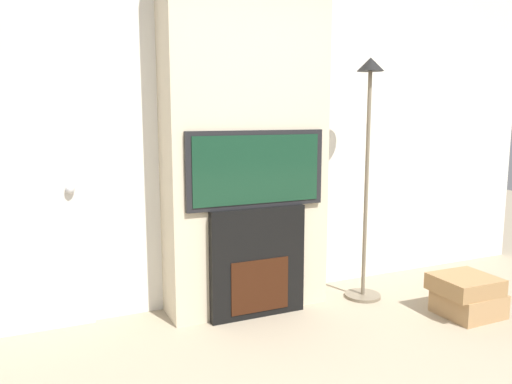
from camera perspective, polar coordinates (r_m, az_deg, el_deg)
name	(u,v)px	position (r m, az deg, el deg)	size (l,w,h in m)	color
wall_back	(234,128)	(3.86, -2.50, 7.33)	(6.00, 0.06, 2.70)	silver
chimney_breast	(245,129)	(3.66, -1.22, 7.25)	(1.20, 0.38, 2.70)	beige
fireplace	(256,262)	(3.64, 0.01, -7.99)	(0.72, 0.15, 0.80)	black
television	(256,169)	(3.50, 0.02, 2.63)	(1.04, 0.07, 0.54)	black
floor_lamp	(368,152)	(3.94, 12.63, 4.45)	(0.28, 0.28, 1.87)	#726651
box_stack	(467,295)	(4.01, 22.97, -10.82)	(0.46, 0.40, 0.29)	tan
entry_door	(22,185)	(3.55, -25.17, 0.74)	(0.82, 0.09, 2.00)	silver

